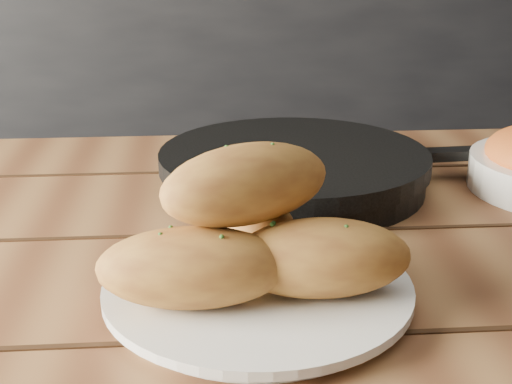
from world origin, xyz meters
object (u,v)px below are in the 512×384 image
at_px(plate, 258,291).
at_px(bread_rolls, 252,233).
at_px(table, 247,365).
at_px(skillet, 295,168).

relative_size(plate, bread_rolls, 1.04).
bearing_deg(table, bread_rolls, -87.76).
relative_size(table, skillet, 3.48).
distance_m(bread_rolls, skillet, 0.29).
distance_m(table, plate, 0.11).
bearing_deg(table, skillet, 72.75).
bearing_deg(skillet, table, -107.25).
xyz_separation_m(bread_rolls, skillet, (0.07, 0.28, -0.04)).
height_order(bread_rolls, skillet, bread_rolls).
relative_size(plate, skillet, 0.56).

